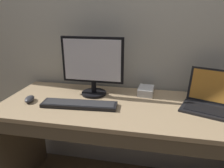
{
  "coord_description": "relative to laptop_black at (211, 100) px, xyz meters",
  "views": [
    {
      "loc": [
        0.14,
        -1.28,
        1.38
      ],
      "look_at": [
        -0.11,
        0.0,
        0.92
      ],
      "focal_mm": 33.81,
      "sensor_mm": 36.0,
      "label": 1
    }
  ],
  "objects": [
    {
      "name": "wired_keyboard",
      "position": [
        -0.84,
        -0.14,
        -0.04
      ],
      "size": [
        0.5,
        0.15,
        0.03
      ],
      "color": "black",
      "rests_on": "desk"
    },
    {
      "name": "desk",
      "position": [
        -0.52,
        -0.07,
        -0.26
      ],
      "size": [
        1.74,
        0.65,
        0.78
      ],
      "color": "tan",
      "rests_on": "ground"
    },
    {
      "name": "external_monitor",
      "position": [
        -0.8,
        0.07,
        0.17
      ],
      "size": [
        0.45,
        0.18,
        0.43
      ],
      "color": "black",
      "rests_on": "desk"
    },
    {
      "name": "external_drive_box",
      "position": [
        -0.42,
        0.16,
        -0.03
      ],
      "size": [
        0.12,
        0.16,
        0.05
      ],
      "primitive_type": "cube",
      "rotation": [
        0.0,
        0.0,
        -0.07
      ],
      "color": "silver",
      "rests_on": "desk"
    },
    {
      "name": "computer_mouse",
      "position": [
        -1.2,
        -0.13,
        -0.04
      ],
      "size": [
        0.09,
        0.12,
        0.04
      ],
      "primitive_type": "ellipsoid",
      "rotation": [
        0.0,
        0.0,
        0.27
      ],
      "color": "#38383D",
      "rests_on": "desk"
    },
    {
      "name": "laptop_black",
      "position": [
        0.0,
        0.0,
        0.0
      ],
      "size": [
        0.4,
        0.37,
        0.23
      ],
      "color": "black",
      "rests_on": "desk"
    }
  ]
}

